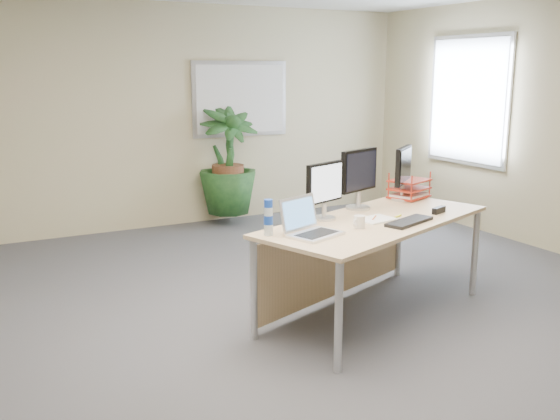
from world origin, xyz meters
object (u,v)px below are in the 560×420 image
floor_plant (228,165)px  monitor_left (325,187)px  laptop (309,226)px  monitor_right (359,175)px  desk (363,238)px

floor_plant → monitor_left: floor_plant is taller
floor_plant → monitor_left: size_ratio=3.40×
floor_plant → laptop: floor_plant is taller
monitor_left → monitor_right: monitor_right is taller
monitor_right → monitor_left: bearing=-157.2°
monitor_left → laptop: monitor_left is taller
desk → monitor_left: monitor_left is taller
floor_plant → laptop: (-0.85, -3.46, 0.10)m
desk → floor_plant: 3.21m
monitor_left → floor_plant: bearing=80.7°
floor_plant → monitor_right: size_ratio=3.03×
desk → laptop: 0.74m
desk → monitor_left: bearing=165.5°
monitor_left → laptop: (-0.33, -0.34, -0.19)m
desk → monitor_left: (-0.32, 0.08, 0.42)m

